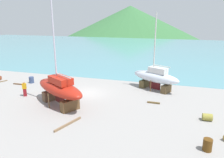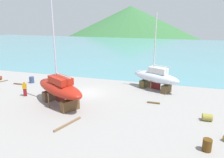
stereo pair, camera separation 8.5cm
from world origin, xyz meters
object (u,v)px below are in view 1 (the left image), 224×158
(sailboat_large_starboard, at_px, (59,88))
(worker, at_px, (25,89))
(barrel_rust_near, at_px, (208,145))
(barrel_tipped_center, at_px, (31,80))
(barrel_ochre, at_px, (207,117))
(sailboat_mid_port, at_px, (155,77))

(sailboat_large_starboard, relative_size, worker, 6.79)
(barrel_rust_near, distance_m, barrel_tipped_center, 23.49)
(barrel_rust_near, relative_size, barrel_tipped_center, 1.01)
(barrel_rust_near, bearing_deg, barrel_ochre, 83.71)
(sailboat_large_starboard, relative_size, barrel_ochre, 14.98)
(barrel_rust_near, height_order, barrel_ochre, barrel_rust_near)
(barrel_tipped_center, xyz_separation_m, barrel_ochre, (21.83, -5.11, -0.12))
(sailboat_large_starboard, xyz_separation_m, barrel_ochre, (14.04, 0.65, -1.49))
(sailboat_large_starboard, bearing_deg, barrel_rust_near, -166.83)
(barrel_ochre, bearing_deg, sailboat_large_starboard, -177.33)
(worker, distance_m, barrel_rust_near, 19.43)
(sailboat_large_starboard, height_order, barrel_tipped_center, sailboat_large_starboard)
(worker, height_order, barrel_rust_near, worker)
(barrel_ochre, bearing_deg, barrel_rust_near, -96.29)
(sailboat_large_starboard, distance_m, sailboat_mid_port, 11.71)
(worker, bearing_deg, sailboat_large_starboard, -130.44)
(sailboat_mid_port, distance_m, barrel_ochre, 8.93)
(barrel_rust_near, relative_size, barrel_ochre, 1.09)
(worker, bearing_deg, barrel_rust_near, -133.92)
(sailboat_mid_port, distance_m, barrel_rust_near, 12.85)
(sailboat_large_starboard, bearing_deg, barrel_tipped_center, -6.30)
(sailboat_mid_port, relative_size, barrel_tipped_center, 10.80)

